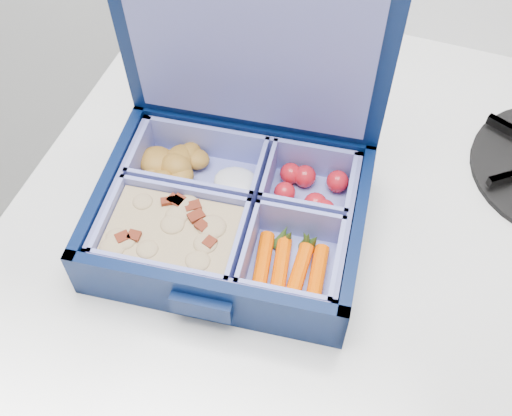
% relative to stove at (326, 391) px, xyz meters
% --- Properties ---
extents(stove, '(0.61, 0.61, 0.92)m').
position_rel_stove_xyz_m(stove, '(0.00, 0.00, 0.00)').
color(stove, white).
rests_on(stove, floor).
extents(bento_box, '(0.24, 0.19, 0.05)m').
position_rel_stove_xyz_m(bento_box, '(-0.11, -0.07, 0.48)').
color(bento_box, '#041239').
rests_on(bento_box, stove).
extents(burner_grate_rear, '(0.22, 0.22, 0.02)m').
position_rel_stove_xyz_m(burner_grate_rear, '(-0.20, 0.19, 0.47)').
color(burner_grate_rear, black).
rests_on(burner_grate_rear, stove).
extents(fork, '(0.08, 0.17, 0.01)m').
position_rel_stove_xyz_m(fork, '(-0.09, 0.06, 0.46)').
color(fork, silver).
rests_on(fork, stove).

